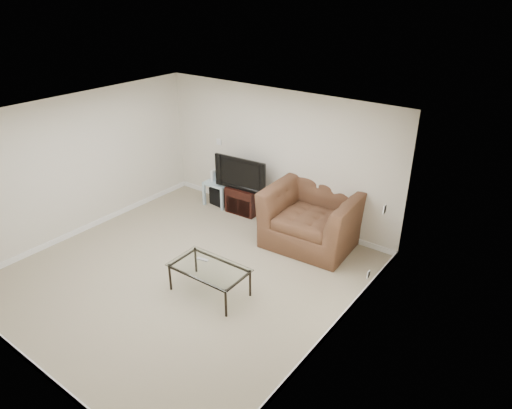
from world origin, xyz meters
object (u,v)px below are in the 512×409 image
Objects in this scene: side_table at (220,192)px; coffee_table at (210,280)px; tv_stand at (244,199)px; television at (243,172)px; recliner at (314,208)px; subwoofer at (222,195)px.

side_table reaches higher than coffee_table.
tv_stand is 0.59m from television.
recliner is 2.27m from coffee_table.
recliner is (2.34, -0.23, 0.43)m from side_table.
television is 0.91m from subwoofer.
coffee_table is at bearing -52.73° from subwoofer.
recliner is at bearing -5.62° from side_table.
tv_stand is 0.64m from side_table.
subwoofer is at bearing 36.41° from side_table.
television is 2.80× the size of subwoofer.
tv_stand reaches higher than subwoofer.
recliner is at bearing -10.98° from tv_stand.
coffee_table is at bearing -106.02° from recliner.
tv_stand is 1.71× the size of subwoofer.
recliner reaches higher than tv_stand.
subwoofer is (-0.61, 0.02, -0.09)m from tv_stand.
recliner reaches higher than coffee_table.
tv_stand is 1.24× the size of side_table.
recliner is at bearing -6.24° from subwoofer.
television is at bearing 169.17° from recliner.
side_table is at bearing 176.73° from tv_stand.
coffee_table is at bearing -52.03° from side_table.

